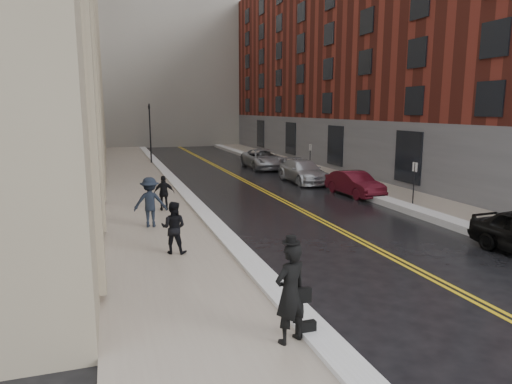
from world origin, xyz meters
TOP-DOWN VIEW (x-y plane):
  - ground at (0.00, 0.00)m, footprint 160.00×160.00m
  - sidewalk_left at (-4.50, 16.00)m, footprint 4.00×64.00m
  - sidewalk_right at (9.00, 16.00)m, footprint 3.00×64.00m
  - lane_stripe_a at (2.38, 16.00)m, footprint 0.12×64.00m
  - lane_stripe_b at (2.62, 16.00)m, footprint 0.12×64.00m
  - snow_ridge_left at (-2.20, 16.00)m, footprint 0.70×60.80m
  - snow_ridge_right at (7.15, 16.00)m, footprint 0.85×60.80m
  - building_right at (17.50, 23.00)m, footprint 14.00×50.00m
  - tower_far_right at (14.00, 66.00)m, footprint 22.00×18.00m
  - traffic_signal at (-2.60, 30.00)m, footprint 0.18×0.15m
  - parking_sign_near at (7.90, 8.00)m, footprint 0.06×0.35m
  - parking_sign_far at (7.90, 20.00)m, footprint 0.06×0.35m
  - car_maroon at (6.80, 11.68)m, footprint 1.74×4.19m
  - car_silver_near at (5.96, 16.85)m, footprint 2.06×5.03m
  - car_silver_far at (5.78, 24.35)m, footprint 2.65×5.59m
  - pedestrian_main at (-2.84, -2.52)m, footprint 0.88×0.72m
  - pedestrian_a at (-4.24, 3.96)m, footprint 1.01×0.92m
  - pedestrian_b at (-4.65, 7.63)m, footprint 1.39×0.94m
  - pedestrian_c at (-3.78, 10.47)m, footprint 0.96×0.43m

SIDE VIEW (x-z plane):
  - ground at x=0.00m, z-range 0.00..0.00m
  - lane_stripe_a at x=2.38m, z-range 0.00..0.01m
  - lane_stripe_b at x=2.62m, z-range 0.00..0.01m
  - sidewalk_left at x=-4.50m, z-range 0.00..0.15m
  - sidewalk_right at x=9.00m, z-range 0.00..0.15m
  - snow_ridge_left at x=-2.20m, z-range 0.00..0.26m
  - snow_ridge_right at x=7.15m, z-range 0.00..0.30m
  - car_maroon at x=6.80m, z-range 0.00..1.35m
  - car_silver_near at x=5.96m, z-range 0.00..1.46m
  - car_silver_far at x=5.78m, z-range 0.00..1.54m
  - pedestrian_c at x=-3.78m, z-range 0.15..1.76m
  - pedestrian_a at x=-4.24m, z-range 0.15..1.85m
  - pedestrian_b at x=-4.65m, z-range 0.15..2.13m
  - pedestrian_main at x=-2.84m, z-range 0.15..2.21m
  - parking_sign_near at x=7.90m, z-range 0.24..2.47m
  - parking_sign_far at x=7.90m, z-range 0.24..2.47m
  - traffic_signal at x=-2.60m, z-range 0.48..5.68m
  - building_right at x=17.50m, z-range 0.00..18.00m
  - tower_far_right at x=14.00m, z-range 0.00..44.00m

